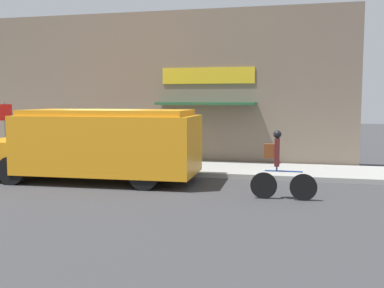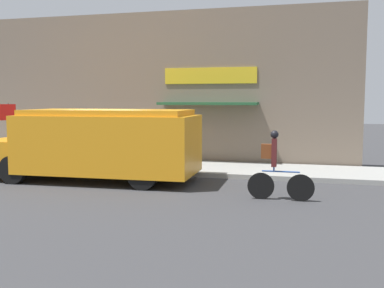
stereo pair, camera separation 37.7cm
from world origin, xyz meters
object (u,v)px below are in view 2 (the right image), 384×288
object	(u,v)px
cyclist	(276,167)
trash_bin	(116,150)
school_bus	(98,143)
stop_sign_post	(8,122)

from	to	relation	value
cyclist	trash_bin	distance (m)	7.84
cyclist	school_bus	bearing A→B (deg)	167.17
cyclist	trash_bin	bearing A→B (deg)	144.81
cyclist	stop_sign_post	size ratio (longest dim) A/B	0.78
trash_bin	cyclist	bearing A→B (deg)	-35.41
stop_sign_post	trash_bin	world-z (taller)	stop_sign_post
stop_sign_post	trash_bin	distance (m)	4.12
stop_sign_post	trash_bin	size ratio (longest dim) A/B	2.72
cyclist	trash_bin	xyz separation A→B (m)	(-6.39, 4.54, -0.27)
school_bus	cyclist	xyz separation A→B (m)	(5.46, -1.27, -0.34)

